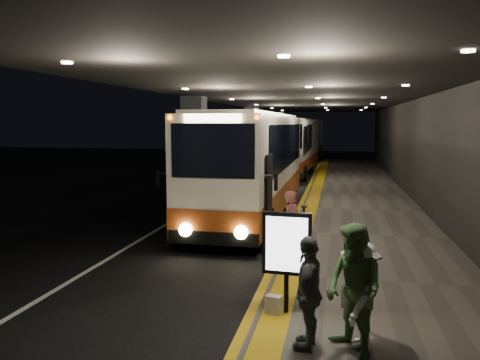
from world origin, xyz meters
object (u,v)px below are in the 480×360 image
(coach_main, at_px, (254,168))
(passenger_boarding, at_px, (292,226))
(passenger_waiting_grey, at_px, (309,292))
(bag_plain, at_px, (274,305))
(passenger_waiting_white, at_px, (360,294))
(info_sign, at_px, (287,246))
(coach_second, at_px, (293,149))
(bag_polka, at_px, (349,299))
(passenger_waiting_green, at_px, (354,290))
(stanchion_post, at_px, (304,225))
(coach_third, at_px, (305,140))

(coach_main, relative_size, passenger_boarding, 7.02)
(passenger_waiting_grey, height_order, bag_plain, passenger_waiting_grey)
(passenger_boarding, bearing_deg, passenger_waiting_white, -141.29)
(passenger_waiting_white, distance_m, info_sign, 1.58)
(coach_second, bearing_deg, passenger_boarding, -81.96)
(coach_second, height_order, bag_polka, coach_second)
(passenger_waiting_grey, xyz_separation_m, bag_plain, (-0.65, 1.06, -0.67))
(passenger_boarding, relative_size, bag_polka, 5.08)
(bag_polka, relative_size, bag_plain, 0.99)
(coach_main, distance_m, passenger_waiting_green, 10.88)
(passenger_waiting_grey, height_order, bag_polka, passenger_waiting_grey)
(passenger_waiting_white, bearing_deg, bag_polka, -166.05)
(stanchion_post, bearing_deg, coach_main, 116.07)
(passenger_waiting_white, height_order, bag_plain, passenger_waiting_white)
(passenger_waiting_green, xyz_separation_m, bag_polka, (0.00, 1.69, -0.77))
(bag_plain, bearing_deg, bag_polka, 24.02)
(bag_polka, height_order, info_sign, info_sign)
(passenger_boarding, bearing_deg, stanchion_post, 14.15)
(coach_second, bearing_deg, info_sign, -82.20)
(passenger_waiting_white, xyz_separation_m, bag_polka, (-0.10, 1.43, -0.62))
(passenger_waiting_green, bearing_deg, coach_main, 160.26)
(passenger_boarding, bearing_deg, coach_second, 25.74)
(passenger_waiting_grey, bearing_deg, bag_polka, 165.94)
(coach_main, xyz_separation_m, coach_third, (-0.01, 28.03, 0.01))
(coach_second, bearing_deg, stanchion_post, -81.01)
(coach_main, xyz_separation_m, passenger_waiting_green, (3.28, -10.35, -0.66))
(coach_third, bearing_deg, passenger_waiting_green, -82.54)
(coach_second, relative_size, bag_polka, 34.97)
(coach_second, distance_m, passenger_boarding, 20.23)
(passenger_waiting_grey, height_order, stanchion_post, passenger_waiting_grey)
(coach_third, distance_m, passenger_waiting_grey, 38.42)
(passenger_waiting_green, distance_m, passenger_waiting_white, 0.31)
(coach_third, bearing_deg, bag_plain, -84.34)
(coach_main, xyz_separation_m, passenger_boarding, (2.00, -5.95, -0.76))
(passenger_waiting_white, bearing_deg, stanchion_post, -157.94)
(bag_plain, height_order, stanchion_post, stanchion_post)
(coach_third, distance_m, passenger_waiting_green, 38.53)
(passenger_boarding, distance_m, passenger_waiting_green, 4.58)
(coach_main, height_order, passenger_boarding, coach_main)
(passenger_waiting_white, bearing_deg, coach_second, -162.31)
(passenger_waiting_white, relative_size, info_sign, 0.89)
(info_sign, relative_size, stanchion_post, 1.70)
(bag_plain, height_order, info_sign, info_sign)
(passenger_waiting_grey, distance_m, bag_polka, 1.87)
(passenger_waiting_green, distance_m, bag_plain, 1.87)
(coach_main, relative_size, passenger_waiting_green, 6.26)
(coach_third, height_order, passenger_boarding, coach_third)
(coach_second, height_order, passenger_waiting_green, coach_second)
(coach_main, height_order, passenger_waiting_grey, coach_main)
(bag_polka, distance_m, bag_plain, 1.40)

